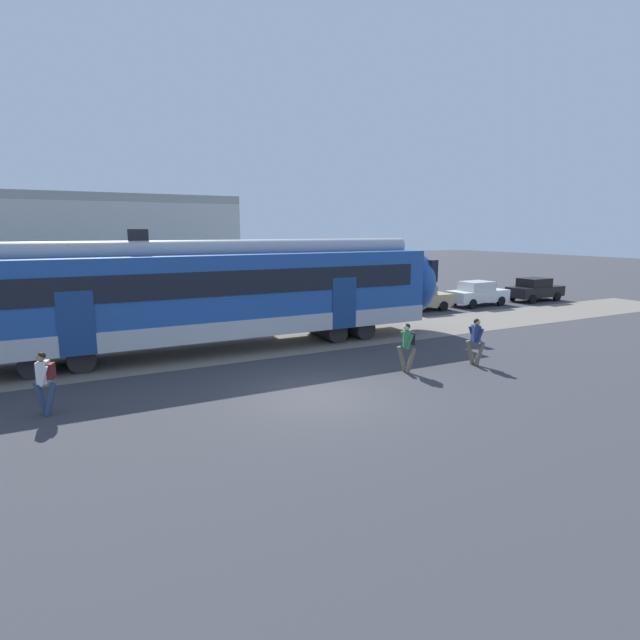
# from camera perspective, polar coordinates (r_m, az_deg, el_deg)

# --- Properties ---
(ground_plane) EXTENTS (160.00, 160.00, 0.00)m
(ground_plane) POSITION_cam_1_polar(r_m,az_deg,el_deg) (14.44, -0.13, -8.74)
(ground_plane) COLOR #38383D
(pedestrian_white) EXTENTS (0.59, 0.63, 1.67)m
(pedestrian_white) POSITION_cam_1_polar(r_m,az_deg,el_deg) (14.60, -28.95, -5.79)
(pedestrian_white) COLOR navy
(pedestrian_white) RESTS_ON ground
(pedestrian_green) EXTENTS (0.55, 0.66, 1.67)m
(pedestrian_green) POSITION_cam_1_polar(r_m,az_deg,el_deg) (16.84, 9.96, -2.63)
(pedestrian_green) COLOR #6B6051
(pedestrian_green) RESTS_ON ground
(pedestrian_navy) EXTENTS (0.55, 0.66, 1.67)m
(pedestrian_navy) POSITION_cam_1_polar(r_m,az_deg,el_deg) (18.32, 17.37, -1.99)
(pedestrian_navy) COLOR #6B6051
(pedestrian_navy) RESTS_ON ground
(parked_car_tan) EXTENTS (4.07, 1.90, 1.54)m
(parked_car_tan) POSITION_cam_1_polar(r_m,az_deg,el_deg) (29.89, 11.10, 2.52)
(parked_car_tan) COLOR tan
(parked_car_tan) RESTS_ON ground
(parked_car_white) EXTENTS (4.05, 1.86, 1.54)m
(parked_car_white) POSITION_cam_1_polar(r_m,az_deg,el_deg) (32.85, 17.55, 2.92)
(parked_car_white) COLOR silver
(parked_car_white) RESTS_ON ground
(parked_car_black) EXTENTS (4.04, 1.84, 1.54)m
(parked_car_black) POSITION_cam_1_polar(r_m,az_deg,el_deg) (36.44, 23.35, 3.24)
(parked_car_black) COLOR black
(parked_car_black) RESTS_ON ground
(background_building) EXTENTS (19.23, 5.00, 9.20)m
(background_building) POSITION_cam_1_polar(r_m,az_deg,el_deg) (27.78, -30.04, 5.80)
(background_building) COLOR beige
(background_building) RESTS_ON ground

